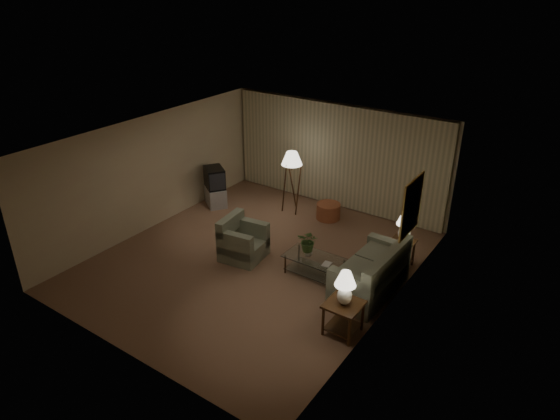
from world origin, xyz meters
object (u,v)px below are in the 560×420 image
at_px(floor_lamp, 292,181).
at_px(coffee_table, 314,263).
at_px(ottoman, 328,211).
at_px(table_lamp_near, 345,285).
at_px(crt_tv, 214,178).
at_px(tv_cabinet, 216,196).
at_px(vase, 308,252).
at_px(table_lamp_far, 405,224).
at_px(armchair, 244,242).
at_px(side_table_near, 343,312).
at_px(side_table_far, 402,249).
at_px(sofa, 370,275).

bearing_deg(floor_lamp, coffee_table, -47.83).
bearing_deg(ottoman, table_lamp_near, -57.32).
xyz_separation_m(table_lamp_near, crt_tv, (-5.20, 2.69, -0.20)).
bearing_deg(tv_cabinet, vase, 14.07).
distance_m(table_lamp_near, table_lamp_far, 2.60).
bearing_deg(coffee_table, table_lamp_near, -43.63).
relative_size(ottoman, vase, 3.57).
xyz_separation_m(armchair, side_table_near, (2.92, -0.99, 0.05)).
xyz_separation_m(side_table_far, table_lamp_far, (0.00, 0.00, 0.58)).
xyz_separation_m(side_table_near, vase, (-1.46, 1.25, 0.08)).
height_order(coffee_table, floor_lamp, floor_lamp).
bearing_deg(table_lamp_near, crt_tv, 152.69).
bearing_deg(sofa, ottoman, -134.31).
distance_m(floor_lamp, vase, 2.93).
bearing_deg(side_table_far, floor_lamp, 165.21).
xyz_separation_m(coffee_table, vase, (-0.15, 0.00, 0.22)).
distance_m(coffee_table, crt_tv, 4.17).
relative_size(table_lamp_far, vase, 3.81).
height_order(sofa, ottoman, sofa).
relative_size(side_table_near, tv_cabinet, 0.71).
bearing_deg(crt_tv, armchair, -1.52).
xyz_separation_m(armchair, table_lamp_near, (2.92, -0.99, 0.60)).
bearing_deg(table_lamp_far, floor_lamp, 165.21).
relative_size(side_table_far, table_lamp_near, 0.96).
height_order(coffee_table, crt_tv, crt_tv).
distance_m(side_table_far, coffee_table, 1.89).
height_order(armchair, ottoman, armchair).
xyz_separation_m(side_table_near, table_lamp_near, (-0.00, 0.00, 0.55)).
relative_size(table_lamp_far, crt_tv, 0.83).
relative_size(sofa, vase, 10.93).
bearing_deg(ottoman, vase, -69.80).
bearing_deg(coffee_table, crt_tv, 159.74).
bearing_deg(crt_tv, vase, 14.07).
xyz_separation_m(side_table_near, ottoman, (-2.35, 3.66, -0.22)).
bearing_deg(armchair, sofa, -89.95).
distance_m(side_table_far, ottoman, 2.58).
bearing_deg(floor_lamp, vase, -50.01).
distance_m(side_table_far, floor_lamp, 3.47).
bearing_deg(floor_lamp, table_lamp_far, -14.79).
bearing_deg(side_table_near, crt_tv, 152.69).
xyz_separation_m(armchair, floor_lamp, (-0.41, 2.49, 0.48)).
height_order(coffee_table, vase, vase).
xyz_separation_m(coffee_table, tv_cabinet, (-3.89, 1.44, -0.03)).
relative_size(armchair, floor_lamp, 0.67).
bearing_deg(side_table_far, vase, -137.27).
xyz_separation_m(side_table_near, coffee_table, (-1.31, 1.25, -0.14)).
xyz_separation_m(sofa, table_lamp_far, (0.15, 1.25, 0.59)).
bearing_deg(coffee_table, sofa, 4.92).
bearing_deg(tv_cabinet, table_lamp_far, 34.14).
distance_m(sofa, side_table_far, 1.26).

